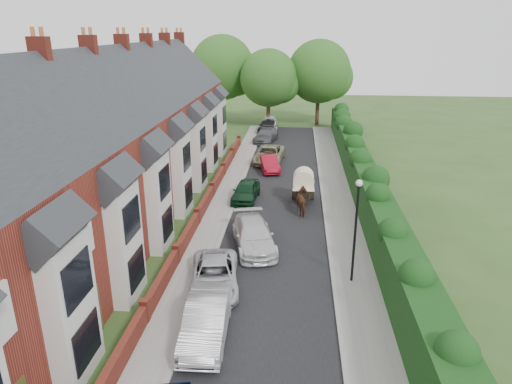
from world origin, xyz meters
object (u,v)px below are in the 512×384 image
at_px(lamppost, 356,219).
at_px(car_green, 246,191).
at_px(car_grey, 266,135).
at_px(horse, 303,202).
at_px(car_white, 254,235).
at_px(car_red, 269,163).
at_px(car_silver_b, 215,275).
at_px(car_black, 267,126).
at_px(car_beige, 269,154).
at_px(car_silver_a, 206,320).
at_px(horse_cart, 304,183).

relative_size(lamppost, car_green, 1.28).
relative_size(car_grey, horse, 2.48).
relative_size(car_green, horse, 2.06).
height_order(car_white, car_red, car_white).
distance_m(car_silver_b, car_black, 34.15).
xyz_separation_m(car_green, car_beige, (0.99, 9.87, 0.03)).
bearing_deg(car_green, car_beige, 88.67).
bearing_deg(car_black, horse, -74.11).
height_order(lamppost, car_beige, lamppost).
height_order(car_green, car_red, car_green).
relative_size(car_silver_a, car_silver_b, 0.98).
height_order(car_black, horse_cart, horse_cart).
bearing_deg(car_silver_b, car_green, 80.49).
relative_size(car_beige, horse_cart, 1.54).
relative_size(car_silver_b, horse, 2.39).
xyz_separation_m(lamppost, car_silver_b, (-6.40, -1.07, -2.65)).
bearing_deg(horse_cart, car_grey, 102.36).
height_order(car_silver_a, car_beige, car_silver_a).
height_order(car_silver_b, car_beige, car_beige).
distance_m(lamppost, car_silver_b, 7.01).
bearing_deg(horse_cart, car_silver_b, -109.65).
relative_size(lamppost, car_black, 1.16).
distance_m(car_green, car_beige, 9.92).
xyz_separation_m(car_white, car_red, (-0.10, 14.55, -0.08)).
relative_size(car_beige, car_grey, 1.07).
distance_m(car_silver_a, horse_cart, 15.67).
relative_size(car_green, car_black, 0.91).
bearing_deg(car_silver_a, car_black, 87.87).
bearing_deg(car_silver_b, car_beige, 78.15).
bearing_deg(horse, car_grey, -92.41).
distance_m(horse, horse_cart, 2.18).
bearing_deg(horse_cart, car_black, 100.16).
bearing_deg(car_silver_b, lamppost, 0.66).
bearing_deg(horse_cart, car_red, 111.40).
height_order(car_red, car_beige, car_beige).
relative_size(car_silver_a, car_red, 1.17).
relative_size(car_red, car_black, 0.88).
bearing_deg(lamppost, car_white, 146.99).
distance_m(car_white, car_grey, 24.97).
relative_size(car_silver_b, car_green, 1.16).
distance_m(lamppost, car_silver_a, 8.06).
distance_m(car_white, car_red, 14.55).
xyz_separation_m(car_black, horse_cart, (4.04, -22.55, 0.62)).
bearing_deg(car_red, car_green, -111.88).
bearing_deg(car_green, car_grey, 93.97).
bearing_deg(car_green, car_red, 85.31).
xyz_separation_m(car_silver_b, horse, (4.14, 9.50, 0.18)).
bearing_deg(car_silver_b, car_grey, 80.62).
height_order(lamppost, car_silver_a, lamppost).
relative_size(car_silver_b, car_white, 0.93).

